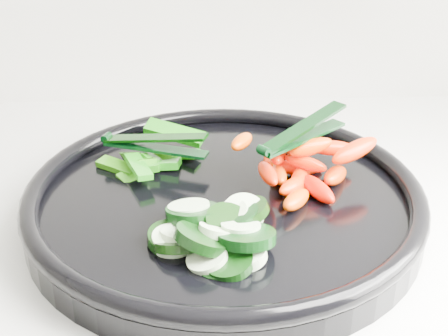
{
  "coord_description": "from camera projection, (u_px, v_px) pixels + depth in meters",
  "views": [
    {
      "loc": [
        0.48,
        1.18,
        1.25
      ],
      "look_at": [
        0.5,
        1.69,
        0.99
      ],
      "focal_mm": 50.0,
      "sensor_mm": 36.0,
      "label": 1
    }
  ],
  "objects": [
    {
      "name": "pepper_pile",
      "position": [
        153.0,
        157.0,
        0.65
      ],
      "size": [
        0.11,
        0.13,
        0.04
      ],
      "color": "#18740B",
      "rests_on": "veggie_tray"
    },
    {
      "name": "veggie_tray",
      "position": [
        224.0,
        200.0,
        0.59
      ],
      "size": [
        0.48,
        0.48,
        0.04
      ],
      "color": "black",
      "rests_on": "counter"
    },
    {
      "name": "carrot_pile",
      "position": [
        302.0,
        164.0,
        0.61
      ],
      "size": [
        0.15,
        0.15,
        0.06
      ],
      "color": "#E03200",
      "rests_on": "veggie_tray"
    },
    {
      "name": "tong_carrot",
      "position": [
        301.0,
        133.0,
        0.6
      ],
      "size": [
        0.1,
        0.08,
        0.02
      ],
      "color": "black",
      "rests_on": "carrot_pile"
    },
    {
      "name": "tong_pepper",
      "position": [
        152.0,
        143.0,
        0.63
      ],
      "size": [
        0.11,
        0.05,
        0.02
      ],
      "color": "black",
      "rests_on": "pepper_pile"
    },
    {
      "name": "cucumber_pile",
      "position": [
        207.0,
        233.0,
        0.52
      ],
      "size": [
        0.12,
        0.11,
        0.04
      ],
      "color": "black",
      "rests_on": "veggie_tray"
    }
  ]
}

